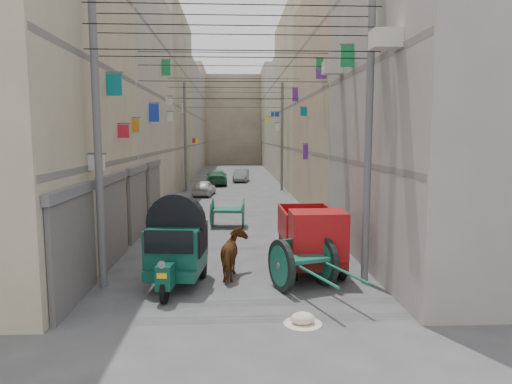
{
  "coord_description": "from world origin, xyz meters",
  "views": [
    {
      "loc": [
        -0.04,
        -6.21,
        4.07
      ],
      "look_at": [
        0.59,
        6.5,
        2.51
      ],
      "focal_mm": 32.0,
      "sensor_mm": 36.0,
      "label": 1
    }
  ],
  "objects": [
    {
      "name": "building_row_left",
      "position": [
        -8.0,
        34.13,
        6.46
      ],
      "size": [
        8.0,
        62.0,
        14.0
      ],
      "color": "#BEB190",
      "rests_on": "ground"
    },
    {
      "name": "building_row_right",
      "position": [
        8.0,
        34.13,
        6.46
      ],
      "size": [
        8.0,
        62.0,
        14.0
      ],
      "color": "gray",
      "rests_on": "ground"
    },
    {
      "name": "end_cap_building",
      "position": [
        0.0,
        66.0,
        6.5
      ],
      "size": [
        22.0,
        10.0,
        13.0
      ],
      "primitive_type": "cube",
      "color": "#B5A78F",
      "rests_on": "ground"
    },
    {
      "name": "shutters_left",
      "position": [
        -3.92,
        10.38,
        1.49
      ],
      "size": [
        0.18,
        14.4,
        2.88
      ],
      "color": "#4C4B50",
      "rests_on": "ground"
    },
    {
      "name": "signboards",
      "position": [
        -0.01,
        21.66,
        3.43
      ],
      "size": [
        8.22,
        40.52,
        5.67
      ],
      "color": "#1A39BB",
      "rests_on": "ground"
    },
    {
      "name": "ac_units",
      "position": [
        3.65,
        7.67,
        7.43
      ],
      "size": [
        0.7,
        6.55,
        3.35
      ],
      "color": "beige",
      "rests_on": "ground"
    },
    {
      "name": "utility_poles",
      "position": [
        0.0,
        17.0,
        4.0
      ],
      "size": [
        7.4,
        22.2,
        8.0
      ],
      "color": "#5C5C5F",
      "rests_on": "ground"
    },
    {
      "name": "overhead_cables",
      "position": [
        0.0,
        14.4,
        6.77
      ],
      "size": [
        7.4,
        22.52,
        1.12
      ],
      "color": "black",
      "rests_on": "ground"
    },
    {
      "name": "auto_rickshaw",
      "position": [
        -1.6,
        6.05,
        1.14
      ],
      "size": [
        1.76,
        2.81,
        1.93
      ],
      "rotation": [
        0.0,
        0.0,
        -0.1
      ],
      "color": "black",
      "rests_on": "ground"
    },
    {
      "name": "tonga_cart",
      "position": [
        1.8,
        5.62,
        0.72
      ],
      "size": [
        2.12,
        3.26,
        1.38
      ],
      "rotation": [
        0.0,
        0.0,
        0.35
      ],
      "color": "black",
      "rests_on": "ground"
    },
    {
      "name": "mini_truck",
      "position": [
        2.3,
        7.05,
        0.95
      ],
      "size": [
        1.65,
        3.56,
        1.99
      ],
      "rotation": [
        0.0,
        0.0,
        0.01
      ],
      "color": "black",
      "rests_on": "ground"
    },
    {
      "name": "second_cart",
      "position": [
        -0.32,
        14.15,
        0.7
      ],
      "size": [
        1.57,
        1.41,
        1.31
      ],
      "rotation": [
        0.0,
        0.0,
        -0.07
      ],
      "color": "#145844",
      "rests_on": "ground"
    },
    {
      "name": "feed_sack",
      "position": [
        1.45,
        3.25,
        0.13
      ],
      "size": [
        0.52,
        0.42,
        0.26
      ],
      "primitive_type": "ellipsoid",
      "color": "beige",
      "rests_on": "ground"
    },
    {
      "name": "horse",
      "position": [
        -0.03,
        6.64,
        0.7
      ],
      "size": [
        0.84,
        1.69,
        1.39
      ],
      "primitive_type": "imported",
      "rotation": [
        0.0,
        0.0,
        3.08
      ],
      "color": "maroon",
      "rests_on": "ground"
    },
    {
      "name": "distant_car_white",
      "position": [
        -2.08,
        25.22,
        0.54
      ],
      "size": [
        1.61,
        3.28,
        1.08
      ],
      "primitive_type": "imported",
      "rotation": [
        0.0,
        0.0,
        3.03
      ],
      "color": "silver",
      "rests_on": "ground"
    },
    {
      "name": "distant_car_grey",
      "position": [
        0.64,
        34.94,
        0.57
      ],
      "size": [
        1.57,
        3.59,
        1.15
      ],
      "primitive_type": "imported",
      "rotation": [
        0.0,
        0.0,
        -0.1
      ],
      "color": "#5B605D",
      "rests_on": "ground"
    },
    {
      "name": "distant_car_green",
      "position": [
        -1.45,
        32.32,
        0.61
      ],
      "size": [
        1.85,
        4.25,
        1.22
      ],
      "primitive_type": "imported",
      "rotation": [
        0.0,
        0.0,
        3.18
      ],
      "color": "#1E5836",
      "rests_on": "ground"
    }
  ]
}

